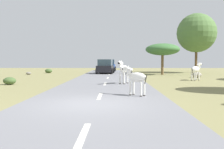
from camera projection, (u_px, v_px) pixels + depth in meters
name	position (u px, v px, depth m)	size (l,w,h in m)	color
ground_plane	(90.00, 105.00, 9.57)	(90.00, 90.00, 0.00)	olive
road	(96.00, 105.00, 9.56)	(6.00, 64.00, 0.05)	slate
lane_markings	(94.00, 109.00, 8.56)	(0.16, 56.00, 0.01)	silver
zebra_0	(123.00, 70.00, 17.64)	(0.90, 1.69, 1.67)	silver
zebra_1	(196.00, 69.00, 21.19)	(1.34, 1.26, 1.54)	silver
zebra_2	(136.00, 78.00, 11.82)	(1.21, 1.15, 1.40)	silver
car_0	(109.00, 66.00, 38.07)	(2.11, 4.39, 1.74)	#1E479E
car_1	(105.00, 67.00, 31.51)	(2.26, 4.46, 1.74)	black
tree_1	(163.00, 50.00, 29.29)	(3.92, 3.92, 3.62)	brown
tree_2	(197.00, 33.00, 33.60)	(5.16, 5.16, 7.87)	brown
bush_0	(10.00, 81.00, 17.57)	(0.87, 0.78, 0.52)	#425B2D
bush_1	(49.00, 71.00, 33.26)	(0.93, 0.84, 0.56)	#425B2D
rock_1	(29.00, 73.00, 29.37)	(0.59, 0.43, 0.32)	gray
rock_2	(197.00, 75.00, 24.43)	(0.89, 0.76, 0.57)	gray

